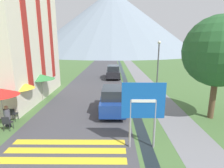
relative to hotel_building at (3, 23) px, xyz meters
name	(u,v)px	position (x,y,z in m)	size (l,w,h in m)	color
ground_plane	(116,80)	(9.40, 8.00, -6.35)	(160.00, 160.00, 0.00)	#476B38
road	(102,69)	(6.90, 18.00, -6.35)	(6.40, 60.00, 0.01)	#424247
footpath	(134,69)	(13.00, 18.00, -6.35)	(2.20, 60.00, 0.01)	slate
drainage_channel	(121,69)	(10.60, 18.00, -6.35)	(0.60, 60.00, 0.00)	black
crosswalk_marking	(64,155)	(6.90, -8.33, -6.34)	(5.44, 2.54, 0.01)	yellow
mountain_distant	(112,22)	(8.56, 74.84, 8.47)	(79.81, 79.81, 29.64)	gray
hotel_building	(3,23)	(0.00, 0.00, 0.00)	(6.46, 9.62, 11.83)	beige
road_sign	(143,106)	(10.36, -7.67, -4.32)	(1.92, 0.11, 3.10)	gray
parked_car_near	(113,100)	(9.00, -3.41, -5.44)	(1.75, 3.85, 1.82)	navy
parked_car_far	(113,72)	(9.04, 8.96, -5.44)	(1.92, 4.21, 1.82)	black
cafe_chair_far_left	(28,99)	(2.42, -2.04, -5.84)	(0.40, 0.40, 0.85)	#232328
cafe_chair_near_right	(13,113)	(2.81, -4.90, -5.84)	(0.40, 0.40, 0.85)	#232328
cafe_chair_nearest	(7,122)	(3.19, -6.14, -5.84)	(0.40, 0.40, 0.85)	#232328
cafe_umbrella_front_red	(0,92)	(2.72, -5.64, -4.25)	(1.98, 1.98, 2.31)	#B7B2A8
cafe_umbrella_middle_yellow	(19,85)	(2.60, -3.39, -4.38)	(1.97, 1.97, 2.23)	#B7B2A8
cafe_umbrella_rear_green	(41,77)	(3.04, -0.77, -4.31)	(2.20, 2.20, 2.25)	#B7B2A8
person_seated_far	(7,115)	(2.93, -5.64, -5.64)	(0.32, 0.32, 1.28)	#282833
person_seated_near	(17,106)	(2.70, -4.12, -5.65)	(0.32, 0.32, 1.27)	#282833
streetlamp	(158,64)	(13.08, 0.81, -3.39)	(0.28, 0.28, 4.97)	#515156
tree_by_path	(219,52)	(15.39, -4.28, -2.09)	(4.27, 4.27, 6.41)	brown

